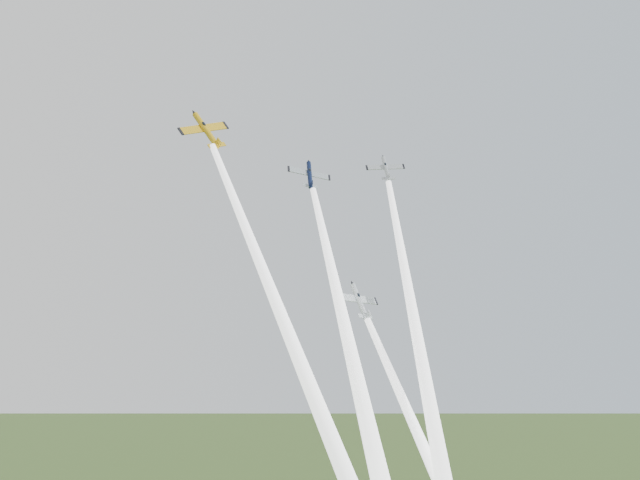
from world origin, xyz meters
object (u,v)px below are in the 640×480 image
Objects in this scene: plane_silver_right at (386,168)px; plane_yellow at (206,130)px; plane_navy at (310,175)px; plane_silver_low at (359,301)px.

plane_yellow is at bearing -163.08° from plane_silver_right.
plane_navy is 13.61m from plane_silver_right.
plane_navy is 0.95× the size of plane_silver_low.
plane_yellow is 1.33× the size of plane_silver_right.
plane_yellow reaches higher than plane_navy.
plane_navy is (17.41, -0.08, -4.95)m from plane_yellow.
plane_navy is at bearing 94.87° from plane_silver_low.
plane_silver_low is (20.12, -10.53, -25.48)m from plane_yellow.
plane_silver_right is (13.33, -1.69, 2.18)m from plane_navy.
plane_silver_right is 26.56m from plane_silver_low.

